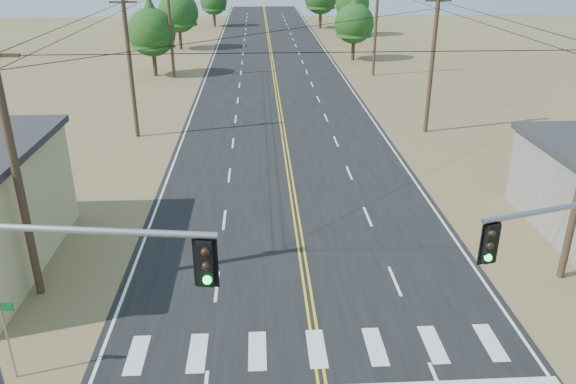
{
  "coord_description": "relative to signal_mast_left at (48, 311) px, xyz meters",
  "views": [
    {
      "loc": [
        -1.8,
        -7.18,
        12.43
      ],
      "look_at": [
        -0.68,
        13.31,
        3.5
      ],
      "focal_mm": 35.0,
      "sensor_mm": 36.0,
      "label": 1
    }
  ],
  "objects": [
    {
      "name": "road",
      "position": [
        6.69,
        26.24,
        -4.81
      ],
      "size": [
        15.0,
        200.0,
        0.02
      ],
      "primitive_type": "cube",
      "color": "black",
      "rests_on": "ground"
    },
    {
      "name": "utility_pole_left_near",
      "position": [
        -3.81,
        8.24,
        0.29
      ],
      "size": [
        1.8,
        0.3,
        10.0
      ],
      "color": "#4C3826",
      "rests_on": "ground"
    },
    {
      "name": "utility_pole_left_mid",
      "position": [
        -3.81,
        28.24,
        0.29
      ],
      "size": [
        1.8,
        0.3,
        10.0
      ],
      "color": "#4C3826",
      "rests_on": "ground"
    },
    {
      "name": "utility_pole_left_far",
      "position": [
        -3.81,
        48.24,
        0.29
      ],
      "size": [
        1.8,
        0.3,
        10.0
      ],
      "color": "#4C3826",
      "rests_on": "ground"
    },
    {
      "name": "utility_pole_right_mid",
      "position": [
        17.19,
        28.24,
        0.29
      ],
      "size": [
        1.8,
        0.3,
        10.0
      ],
      "color": "#4C3826",
      "rests_on": "ground"
    },
    {
      "name": "utility_pole_right_far",
      "position": [
        17.19,
        48.24,
        0.29
      ],
      "size": [
        1.8,
        0.3,
        10.0
      ],
      "color": "#4C3826",
      "rests_on": "ground"
    },
    {
      "name": "signal_mast_left",
      "position": [
        0.0,
        0.0,
        0.0
      ],
      "size": [
        5.77,
        1.15,
        7.14
      ],
      "rotation": [
        0.0,
        0.0,
        -0.14
      ],
      "color": "gray",
      "rests_on": "ground"
    },
    {
      "name": "street_sign",
      "position": [
        -2.91,
        3.42,
        -2.94
      ],
      "size": [
        0.83,
        0.16,
        2.81
      ],
      "rotation": [
        0.0,
        0.0,
        -0.15
      ],
      "color": "gray",
      "rests_on": "ground"
    },
    {
      "name": "tree_left_near",
      "position": [
        -5.9,
        49.32,
        0.18
      ],
      "size": [
        4.91,
        4.91,
        8.18
      ],
      "color": "#3F2D1E",
      "rests_on": "ground"
    },
    {
      "name": "tree_left_mid",
      "position": [
        -5.27,
        66.42,
        0.47
      ],
      "size": [
        5.19,
        5.19,
        8.65
      ],
      "color": "#3F2D1E",
      "rests_on": "ground"
    },
    {
      "name": "tree_right_near",
      "position": [
        16.47,
        57.31,
        -0.08
      ],
      "size": [
        4.66,
        4.66,
        7.76
      ],
      "color": "#3F2D1E",
      "rests_on": "ground"
    },
    {
      "name": "tree_right_mid",
      "position": [
        19.58,
        77.98,
        0.38
      ],
      "size": [
        5.11,
        5.11,
        8.52
      ],
      "color": "#3F2D1E",
      "rests_on": "ground"
    }
  ]
}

